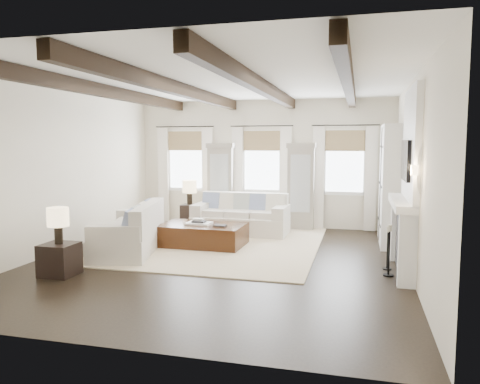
% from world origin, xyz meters
% --- Properties ---
extents(ground, '(7.50, 7.50, 0.00)m').
position_xyz_m(ground, '(0.00, 0.00, 0.00)').
color(ground, black).
rests_on(ground, ground).
extents(room_shell, '(6.54, 7.54, 3.22)m').
position_xyz_m(room_shell, '(0.75, 0.90, 1.89)').
color(room_shell, '#F1E7CF').
rests_on(room_shell, ground).
extents(area_rug, '(4.16, 4.71, 0.02)m').
position_xyz_m(area_rug, '(-0.44, 1.30, 0.01)').
color(area_rug, beige).
rests_on(area_rug, ground).
extents(sofa_back, '(2.21, 1.03, 0.94)m').
position_xyz_m(sofa_back, '(-0.26, 2.61, 0.38)').
color(sofa_back, silver).
rests_on(sofa_back, ground).
extents(sofa_left, '(1.50, 2.39, 0.95)m').
position_xyz_m(sofa_left, '(-1.85, 0.23, 0.38)').
color(sofa_left, silver).
rests_on(sofa_left, ground).
extents(ottoman, '(1.74, 1.11, 0.45)m').
position_xyz_m(ottoman, '(-0.71, 1.11, 0.23)').
color(ottoman, black).
rests_on(ottoman, ground).
extents(tray, '(0.51, 0.39, 0.04)m').
position_xyz_m(tray, '(-0.78, 1.10, 0.47)').
color(tray, white).
rests_on(tray, ottoman).
extents(book_lower, '(0.26, 0.21, 0.04)m').
position_xyz_m(book_lower, '(-0.78, 1.09, 0.51)').
color(book_lower, '#262628').
rests_on(book_lower, tray).
extents(book_upper, '(0.22, 0.18, 0.03)m').
position_xyz_m(book_upper, '(-0.82, 1.15, 0.55)').
color(book_upper, beige).
rests_on(book_upper, book_lower).
extents(book_loose, '(0.24, 0.19, 0.03)m').
position_xyz_m(book_loose, '(-0.29, 0.97, 0.47)').
color(book_loose, '#262628').
rests_on(book_loose, ottoman).
extents(side_table_front, '(0.52, 0.52, 0.52)m').
position_xyz_m(side_table_front, '(-2.23, -1.53, 0.26)').
color(side_table_front, black).
rests_on(side_table_front, ground).
extents(lamp_front, '(0.34, 0.34, 0.59)m').
position_xyz_m(lamp_front, '(-2.23, -1.53, 0.92)').
color(lamp_front, black).
rests_on(lamp_front, side_table_front).
extents(side_table_back, '(0.39, 0.39, 0.59)m').
position_xyz_m(side_table_back, '(-1.71, 3.02, 0.29)').
color(side_table_back, black).
rests_on(side_table_back, ground).
extents(lamp_back, '(0.35, 0.35, 0.61)m').
position_xyz_m(lamp_back, '(-1.71, 3.02, 1.00)').
color(lamp_back, black).
rests_on(lamp_back, side_table_back).
extents(candlestick_near, '(0.17, 0.17, 0.83)m').
position_xyz_m(candlestick_near, '(2.90, -0.24, 0.34)').
color(candlestick_near, black).
rests_on(candlestick_near, ground).
extents(candlestick_far, '(0.15, 0.15, 0.73)m').
position_xyz_m(candlestick_far, '(2.90, 0.15, 0.30)').
color(candlestick_far, black).
rests_on(candlestick_far, ground).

